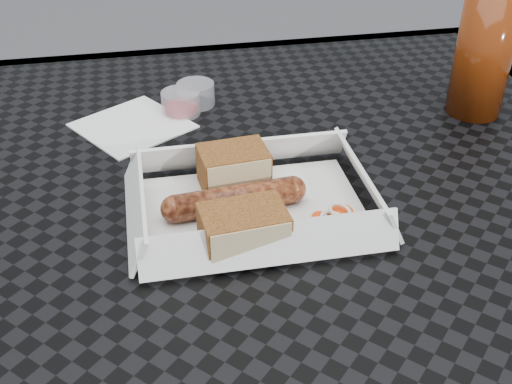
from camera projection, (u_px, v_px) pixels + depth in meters
patio_table at (291, 227)px, 0.76m from camera, size 0.80×0.80×0.74m
food_tray at (254, 209)px, 0.66m from camera, size 0.22×0.15×0.00m
bratwurst at (235, 199)px, 0.64m from camera, size 0.15×0.04×0.03m
bread_near at (234, 168)px, 0.68m from camera, size 0.07×0.06×0.04m
bread_far at (244, 229)px, 0.59m from camera, size 0.08×0.06×0.04m
veg_garnish at (336, 222)px, 0.63m from camera, size 0.03×0.03×0.00m
napkin at (133, 126)px, 0.81m from camera, size 0.17×0.17×0.00m
condiment_cup_sauce at (181, 103)px, 0.83m from camera, size 0.05×0.05×0.03m
condiment_cup_empty at (196, 94)px, 0.85m from camera, size 0.05×0.05×0.03m
drink_glass at (483, 55)px, 0.80m from camera, size 0.07×0.07×0.16m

